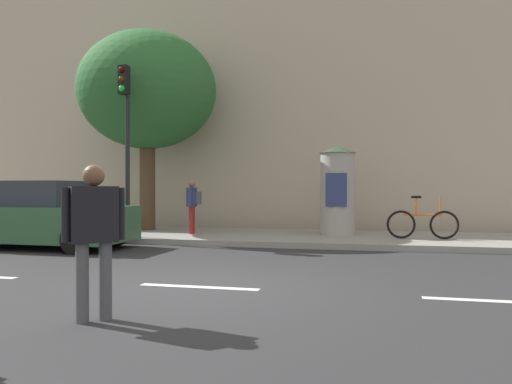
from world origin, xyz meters
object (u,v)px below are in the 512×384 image
traffic_light (126,123)px  pedestrian_with_backpack (193,202)px  parked_car_red (41,216)px  poster_column (338,190)px  bicycle_leaning (423,224)px  street_tree (147,91)px  pedestrian_tallest (94,228)px

traffic_light → pedestrian_with_backpack: 2.86m
parked_car_red → pedestrian_with_backpack: bearing=46.1°
traffic_light → parked_car_red: traffic_light is taller
poster_column → bicycle_leaning: (2.19, -0.73, -0.86)m
poster_column → street_tree: size_ratio=0.40×
pedestrian_with_backpack → parked_car_red: size_ratio=0.35×
poster_column → bicycle_leaning: poster_column is taller
traffic_light → bicycle_leaning: (7.52, 1.35, -2.61)m
traffic_light → poster_column: 5.98m
traffic_light → bicycle_leaning: traffic_light is taller
poster_column → pedestrian_with_backpack: (-4.01, -0.66, -0.35)m
pedestrian_with_backpack → bicycle_leaning: (6.19, -0.07, -0.51)m
bicycle_leaning → parked_car_red: parked_car_red is taller
pedestrian_tallest → bicycle_leaning: pedestrian_tallest is taller
pedestrian_tallest → poster_column: bearing=78.9°
poster_column → bicycle_leaning: size_ratio=1.39×
poster_column → pedestrian_tallest: 9.60m
pedestrian_tallest → pedestrian_with_backpack: size_ratio=1.12×
pedestrian_with_backpack → parked_car_red: pedestrian_with_backpack is taller
poster_column → pedestrian_tallest: size_ratio=1.45×
poster_column → traffic_light: bearing=-158.7°
pedestrian_tallest → parked_car_red: (-4.94, 5.85, -0.24)m
street_tree → parked_car_red: bearing=-103.8°
street_tree → bicycle_leaning: bearing=-7.4°
pedestrian_tallest → parked_car_red: size_ratio=0.40×
traffic_light → parked_car_red: size_ratio=1.04×
traffic_light → parked_car_red: (-1.47, -1.48, -2.38)m
parked_car_red → bicycle_leaning: bearing=17.5°
pedestrian_with_backpack → bicycle_leaning: pedestrian_with_backpack is taller
poster_column → parked_car_red: size_ratio=0.57×
pedestrian_with_backpack → bicycle_leaning: bearing=-0.7°
pedestrian_with_backpack → parked_car_red: 4.04m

